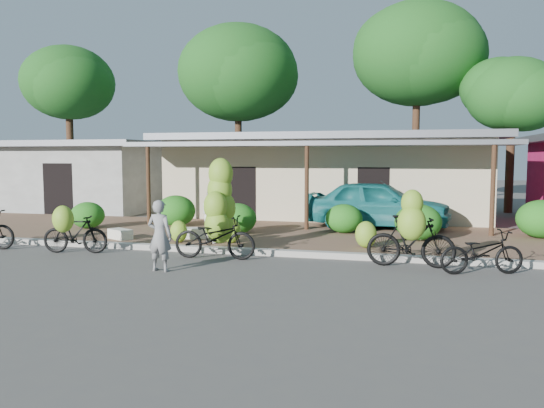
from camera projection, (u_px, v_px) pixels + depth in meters
The scene contains 27 objects.
ground at pixel (254, 272), 11.30m from camera, with size 100.00×100.00×0.00m, color #514E4C.
sidewalk at pixel (300, 236), 16.12m from camera, with size 60.00×6.00×0.12m, color brown.
curb at pixel (276, 253), 13.23m from camera, with size 60.00×0.25×0.15m, color #A8A399.
shop_main at pixel (328, 175), 21.70m from camera, with size 13.00×8.50×3.35m.
shop_grey at pixel (92, 175), 24.47m from camera, with size 7.00×6.00×3.15m.
tree_back_left at pixel (66, 81), 26.77m from camera, with size 4.75×4.59×8.04m.
tree_far_center at pixel (235, 72), 27.64m from camera, with size 6.27×6.24×9.30m.
tree_center_right at pixel (414, 53), 25.86m from camera, with size 6.29×6.26×9.94m.
tree_near_right at pixel (507, 93), 23.14m from camera, with size 4.18×3.98×6.83m.
hedge_0 at pixel (88, 215), 17.37m from camera, with size 1.12×1.01×0.87m, color #186016.
hedge_1 at pixel (176, 211), 17.96m from camera, with size 1.34×1.21×1.05m, color #186016.
hedge_2 at pixel (237, 219), 16.15m from camera, with size 1.20×1.08×0.93m, color #186016.
hedge_3 at pixel (344, 219), 16.33m from camera, with size 1.14×1.03×0.89m, color #186016.
hedge_4 at pixel (418, 222), 14.92m from camera, with size 1.31×1.18×1.02m, color #186016.
hedge_5 at pixel (542, 219), 15.28m from camera, with size 1.42×1.28×1.11m, color #186016.
bike_left at pixel (73, 231), 13.43m from camera, with size 1.73×1.25×1.29m.
bike_center at pixel (217, 220), 12.99m from camera, with size 2.04×1.27×2.43m.
bike_right at pixel (411, 236), 11.67m from camera, with size 1.94×1.18×1.78m.
bike_far_right at pixel (482, 252), 11.11m from camera, with size 1.88×1.12×0.93m.
loose_banana_a at pixel (179, 232), 14.51m from camera, with size 0.48×0.41×0.60m, color #7AB52D.
loose_banana_b at pixel (231, 231), 14.43m from camera, with size 0.53×0.45×0.66m, color #7AB52D.
loose_banana_c at pixel (366, 234), 13.66m from camera, with size 0.55×0.47×0.69m, color #7AB52D.
sack_near at pixel (199, 233), 15.28m from camera, with size 0.85×0.40×0.30m, color white.
sack_far at pixel (120, 234), 15.15m from camera, with size 0.75×0.38×0.28m, color white.
vendor at pixel (160, 236), 11.37m from camera, with size 0.56×0.37×1.55m, color gray.
bystander at pixel (213, 215), 14.54m from camera, with size 0.74×0.57×1.52m, color white.
teal_van at pixel (378, 204), 17.44m from camera, with size 1.87×4.65×1.58m, color #1A7376.
Camera 1 is at (3.12, -10.69, 2.46)m, focal length 35.00 mm.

